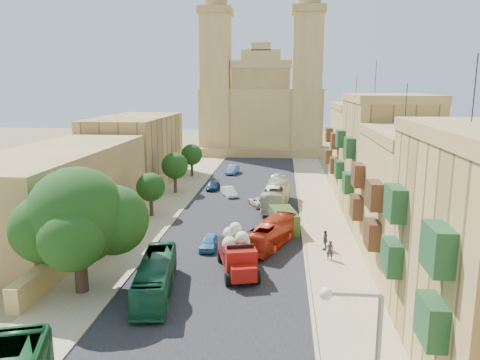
% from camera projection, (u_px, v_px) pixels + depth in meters
% --- Properties ---
extents(ground, '(260.00, 260.00, 0.00)m').
position_uv_depth(ground, '(202.00, 325.00, 29.32)').
color(ground, olive).
extents(road_surface, '(14.00, 140.00, 0.01)m').
position_uv_depth(road_surface, '(243.00, 205.00, 58.59)').
color(road_surface, black).
rests_on(road_surface, ground).
extents(sidewalk_east, '(5.00, 140.00, 0.01)m').
position_uv_depth(sidewalk_east, '(319.00, 207.00, 57.72)').
color(sidewalk_east, tan).
rests_on(sidewalk_east, ground).
extents(sidewalk_west, '(5.00, 140.00, 0.01)m').
position_uv_depth(sidewalk_west, '(169.00, 203.00, 59.45)').
color(sidewalk_west, tan).
rests_on(sidewalk_west, ground).
extents(kerb_east, '(0.25, 140.00, 0.12)m').
position_uv_depth(kerb_east, '(299.00, 206.00, 57.94)').
color(kerb_east, tan).
rests_on(kerb_east, ground).
extents(kerb_west, '(0.25, 140.00, 0.12)m').
position_uv_depth(kerb_west, '(188.00, 203.00, 59.21)').
color(kerb_west, tan).
rests_on(kerb_west, ground).
extents(townhouse_b, '(9.00, 14.00, 14.90)m').
position_uv_depth(townhouse_b, '(420.00, 201.00, 37.47)').
color(townhouse_b, tan).
rests_on(townhouse_b, ground).
extents(townhouse_c, '(9.00, 14.00, 17.40)m').
position_uv_depth(townhouse_c, '(385.00, 158.00, 50.88)').
color(townhouse_c, tan).
rests_on(townhouse_c, ground).
extents(townhouse_d, '(9.00, 14.00, 15.90)m').
position_uv_depth(townhouse_d, '(363.00, 148.00, 64.69)').
color(townhouse_d, tan).
rests_on(townhouse_d, ground).
extents(west_wall, '(1.00, 40.00, 1.80)m').
position_uv_depth(west_wall, '(118.00, 217.00, 49.79)').
color(west_wall, tan).
rests_on(west_wall, ground).
extents(west_building_low, '(10.00, 28.00, 8.40)m').
position_uv_depth(west_building_low, '(57.00, 190.00, 47.68)').
color(west_building_low, olive).
rests_on(west_building_low, ground).
extents(west_building_mid, '(10.00, 22.00, 10.00)m').
position_uv_depth(west_building_mid, '(136.00, 149.00, 72.89)').
color(west_building_mid, tan).
rests_on(west_building_mid, ground).
extents(church, '(28.00, 22.50, 36.30)m').
position_uv_depth(church, '(262.00, 109.00, 104.11)').
color(church, tan).
rests_on(church, ground).
extents(ficus_tree, '(9.20, 8.46, 9.20)m').
position_uv_depth(ficus_tree, '(78.00, 220.00, 33.00)').
color(ficus_tree, '#35251A').
rests_on(ficus_tree, ground).
extents(street_tree_a, '(3.24, 3.24, 4.98)m').
position_uv_depth(street_tree_a, '(113.00, 217.00, 41.27)').
color(street_tree_a, '#35251A').
rests_on(street_tree_a, ground).
extents(street_tree_b, '(3.27, 3.27, 5.03)m').
position_uv_depth(street_tree_b, '(151.00, 187.00, 52.97)').
color(street_tree_b, '#35251A').
rests_on(street_tree_b, ground).
extents(street_tree_c, '(3.66, 3.66, 5.62)m').
position_uv_depth(street_tree_c, '(175.00, 166.00, 64.60)').
color(street_tree_c, '#35251A').
rests_on(street_tree_c, ground).
extents(street_tree_d, '(3.46, 3.46, 5.32)m').
position_uv_depth(street_tree_d, '(192.00, 155.00, 76.35)').
color(street_tree_d, '#35251A').
rests_on(street_tree_d, ground).
extents(red_truck, '(4.02, 6.95, 3.85)m').
position_uv_depth(red_truck, '(237.00, 252.00, 37.27)').
color(red_truck, maroon).
rests_on(red_truck, ground).
extents(olive_pickup, '(3.27, 5.52, 2.13)m').
position_uv_depth(olive_pickup, '(284.00, 221.00, 48.16)').
color(olive_pickup, '#364D1D').
rests_on(olive_pickup, ground).
extents(bus_green_north, '(3.53, 9.65, 2.63)m').
position_uv_depth(bus_green_north, '(156.00, 277.00, 33.33)').
color(bus_green_north, '#185535').
rests_on(bus_green_north, ground).
extents(bus_red_east, '(4.96, 8.96, 2.45)m').
position_uv_depth(bus_red_east, '(272.00, 234.00, 43.37)').
color(bus_red_east, '#AC2A13').
rests_on(bus_red_east, ground).
extents(bus_cream_east, '(3.51, 11.09, 3.04)m').
position_uv_depth(bus_cream_east, '(277.00, 195.00, 57.31)').
color(bus_cream_east, beige).
rests_on(bus_cream_east, ground).
extents(car_blue_a, '(1.58, 3.71, 1.25)m').
position_uv_depth(car_blue_a, '(209.00, 242.00, 42.78)').
color(car_blue_a, teal).
rests_on(car_blue_a, ground).
extents(car_white_a, '(2.78, 4.03, 1.26)m').
position_uv_depth(car_white_a, '(229.00, 192.00, 63.07)').
color(car_white_a, white).
rests_on(car_white_a, ground).
extents(car_cream, '(3.26, 4.39, 1.11)m').
position_uv_depth(car_cream, '(259.00, 202.00, 57.99)').
color(car_cream, beige).
rests_on(car_cream, ground).
extents(car_dkblue, '(1.69, 3.88, 1.11)m').
position_uv_depth(car_dkblue, '(213.00, 186.00, 67.01)').
color(car_dkblue, '#0F244B').
rests_on(car_dkblue, ground).
extents(car_white_b, '(2.84, 4.01, 1.27)m').
position_uv_depth(car_white_b, '(277.00, 177.00, 73.08)').
color(car_white_b, white).
rests_on(car_white_b, ground).
extents(car_blue_b, '(2.13, 4.52, 1.43)m').
position_uv_depth(car_blue_b, '(232.00, 170.00, 78.97)').
color(car_blue_b, teal).
rests_on(car_blue_b, ground).
extents(pedestrian_a, '(0.69, 0.51, 1.74)m').
position_uv_depth(pedestrian_a, '(330.00, 250.00, 40.01)').
color(pedestrian_a, '#2B262F').
rests_on(pedestrian_a, ground).
extents(pedestrian_c, '(0.61, 1.15, 1.88)m').
position_uv_depth(pedestrian_c, '(325.00, 240.00, 42.41)').
color(pedestrian_c, '#3E3E40').
rests_on(pedestrian_c, ground).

